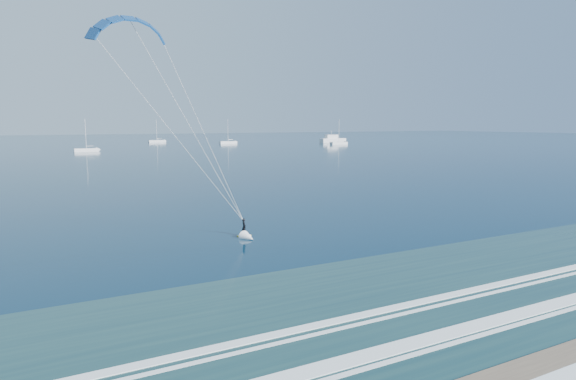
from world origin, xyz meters
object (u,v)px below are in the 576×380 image
(sailboat_4, at_px, (157,141))
(motor_yacht, at_px, (333,139))
(kitesurfer_rig, at_px, (189,125))
(sailboat_5, at_px, (228,142))
(sailboat_3, at_px, (86,150))
(sailboat_6, at_px, (339,143))

(sailboat_4, bearing_deg, motor_yacht, -28.07)
(kitesurfer_rig, relative_size, sailboat_5, 1.65)
(sailboat_3, relative_size, sailboat_6, 0.99)
(sailboat_5, bearing_deg, sailboat_6, -38.67)
(motor_yacht, distance_m, sailboat_4, 90.52)
(sailboat_6, bearing_deg, motor_yacht, 62.50)
(motor_yacht, xyz_separation_m, sailboat_5, (-53.77, 10.51, -0.85))
(motor_yacht, bearing_deg, sailboat_4, 151.93)
(kitesurfer_rig, distance_m, motor_yacht, 226.09)
(motor_yacht, distance_m, sailboat_3, 127.12)
(sailboat_3, xyz_separation_m, sailboat_4, (43.89, 71.61, -0.00))
(kitesurfer_rig, relative_size, sailboat_6, 1.67)
(sailboat_3, height_order, sailboat_5, sailboat_5)
(sailboat_3, relative_size, sailboat_5, 0.98)
(motor_yacht, height_order, sailboat_4, sailboat_4)
(sailboat_3, height_order, sailboat_4, sailboat_4)
(sailboat_3, distance_m, sailboat_5, 80.39)
(kitesurfer_rig, height_order, sailboat_5, kitesurfer_rig)
(sailboat_3, bearing_deg, kitesurfer_rig, -94.62)
(sailboat_3, bearing_deg, sailboat_4, 58.49)
(sailboat_4, height_order, sailboat_6, sailboat_4)
(kitesurfer_rig, bearing_deg, sailboat_3, 85.38)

